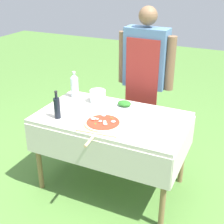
{
  "coord_description": "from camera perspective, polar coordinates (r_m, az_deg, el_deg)",
  "views": [
    {
      "loc": [
        1.06,
        -2.27,
        1.98
      ],
      "look_at": [
        0.0,
        0.0,
        0.8
      ],
      "focal_mm": 50.0,
      "sensor_mm": 36.0,
      "label": 1
    }
  ],
  "objects": [
    {
      "name": "herb_container",
      "position": [
        2.97,
        2.27,
        1.5
      ],
      "size": [
        0.17,
        0.14,
        0.05
      ],
      "rotation": [
        0.0,
        0.0,
        -0.07
      ],
      "color": "silver",
      "rests_on": "prep_table"
    },
    {
      "name": "pizza_on_peel",
      "position": [
        2.62,
        -1.72,
        -2.19
      ],
      "size": [
        0.38,
        0.57,
        0.06
      ],
      "rotation": [
        0.0,
        0.0,
        0.1
      ],
      "color": "#D1B27F",
      "rests_on": "prep_table"
    },
    {
      "name": "oil_bottle",
      "position": [
        2.75,
        -10.01,
        0.82
      ],
      "size": [
        0.06,
        0.06,
        0.25
      ],
      "color": "black",
      "rests_on": "prep_table"
    },
    {
      "name": "mixing_tub",
      "position": [
        3.06,
        -2.62,
        2.92
      ],
      "size": [
        0.15,
        0.15,
        0.12
      ],
      "primitive_type": "cylinder",
      "color": "silver",
      "rests_on": "prep_table"
    },
    {
      "name": "prep_table",
      "position": [
        2.83,
        -0.05,
        -2.43
      ],
      "size": [
        1.34,
        0.79,
        0.76
      ],
      "color": "beige",
      "rests_on": "ground"
    },
    {
      "name": "water_bottle",
      "position": [
        3.17,
        -6.87,
        4.88
      ],
      "size": [
        0.08,
        0.08,
        0.27
      ],
      "color": "silver",
      "rests_on": "prep_table"
    },
    {
      "name": "ground_plane",
      "position": [
        3.19,
        -0.04,
        -13.02
      ],
      "size": [
        12.0,
        12.0,
        0.0
      ],
      "primitive_type": "plane",
      "color": "#517F38"
    },
    {
      "name": "person_cook",
      "position": [
        3.3,
        6.11,
        7.18
      ],
      "size": [
        0.61,
        0.22,
        1.63
      ],
      "rotation": [
        0.0,
        0.0,
        3.1
      ],
      "color": "#4C4C51",
      "rests_on": "ground"
    }
  ]
}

